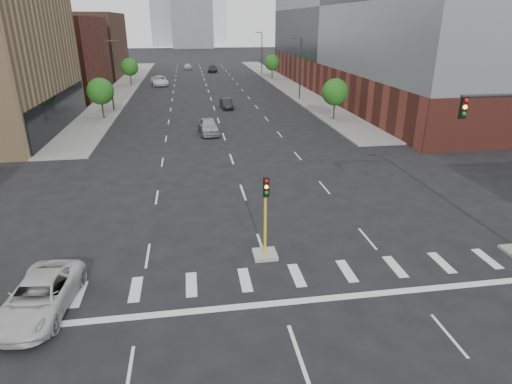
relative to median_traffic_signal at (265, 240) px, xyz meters
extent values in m
cube|color=gray|center=(-15.00, 65.03, -0.90)|extent=(5.00, 92.00, 0.15)
cube|color=gray|center=(15.00, 65.03, -0.90)|extent=(5.00, 92.00, 0.15)
cube|color=brown|center=(-27.50, 57.03, 5.03)|extent=(20.00, 22.00, 12.00)
cube|color=brown|center=(-27.50, 83.03, 5.53)|extent=(20.00, 24.00, 13.00)
cube|color=brown|center=(29.50, 51.03, 1.53)|extent=(24.00, 70.00, 5.00)
cube|color=slate|center=(29.50, 51.03, 12.53)|extent=(24.00, 70.00, 17.00)
cube|color=#999993|center=(0.00, 0.03, -0.87)|extent=(1.20, 1.20, 0.20)
cylinder|color=gold|center=(0.00, 0.03, 0.83)|extent=(0.14, 0.14, 3.20)
cube|color=black|center=(0.00, -0.15, 2.93)|extent=(0.28, 0.18, 1.00)
sphere|color=red|center=(0.00, -0.25, 3.28)|extent=(0.18, 0.18, 0.18)
sphere|color=orange|center=(0.00, -0.25, 2.98)|extent=(0.18, 0.18, 0.18)
sphere|color=#0C7F19|center=(0.00, -0.25, 2.68)|extent=(0.18, 0.18, 0.18)
cylinder|color=#2D2D30|center=(11.00, -1.47, 7.23)|extent=(5.00, 0.16, 0.16)
cube|color=black|center=(8.70, -1.47, 6.73)|extent=(0.28, 0.18, 1.00)
sphere|color=red|center=(8.70, -1.59, 7.08)|extent=(0.18, 0.18, 0.18)
sphere|color=orange|center=(8.70, -1.59, 6.78)|extent=(0.18, 0.18, 0.18)
sphere|color=#0C7F19|center=(8.70, -1.59, 6.48)|extent=(0.18, 0.18, 0.18)
cylinder|color=#2D2D30|center=(13.50, 46.03, 3.53)|extent=(0.20, 0.20, 9.00)
cube|color=#2D2D30|center=(12.70, 46.03, 8.03)|extent=(1.40, 0.22, 0.15)
cylinder|color=#2D2D30|center=(13.50, 81.03, 3.53)|extent=(0.20, 0.20, 9.00)
cube|color=#2D2D30|center=(12.70, 81.03, 8.03)|extent=(1.40, 0.22, 0.15)
cylinder|color=#2D2D30|center=(-13.50, 41.03, 3.53)|extent=(0.20, 0.20, 9.00)
cube|color=#2D2D30|center=(-12.70, 41.03, 8.03)|extent=(1.40, 0.22, 0.15)
cylinder|color=#382619|center=(-14.00, 36.03, 0.05)|extent=(0.20, 0.20, 1.75)
sphere|color=#165416|center=(-14.00, 36.03, 2.43)|extent=(3.20, 3.20, 3.20)
cylinder|color=#382619|center=(-14.00, 66.03, 0.05)|extent=(0.20, 0.20, 1.75)
sphere|color=#165416|center=(-14.00, 66.03, 2.43)|extent=(3.20, 3.20, 3.20)
cylinder|color=#382619|center=(14.00, 31.03, 0.05)|extent=(0.20, 0.20, 1.75)
sphere|color=#165416|center=(14.00, 31.03, 2.43)|extent=(3.20, 3.20, 3.20)
cylinder|color=#382619|center=(14.00, 71.03, 0.05)|extent=(0.20, 0.20, 1.75)
sphere|color=#165416|center=(14.00, 71.03, 2.43)|extent=(3.20, 3.20, 3.20)
imported|color=#A7A7AB|center=(-1.50, 26.49, -0.14)|extent=(2.32, 5.02, 1.67)
imported|color=black|center=(1.72, 40.69, -0.31)|extent=(1.70, 4.14, 1.33)
imported|color=white|center=(-8.72, 65.57, -0.12)|extent=(3.76, 6.51, 1.71)
imported|color=black|center=(2.59, 86.93, -0.24)|extent=(2.69, 5.30, 1.48)
imported|color=silver|center=(-3.23, 94.14, -0.26)|extent=(2.12, 4.36, 1.43)
imported|color=silver|center=(-10.00, -2.97, -0.25)|extent=(2.91, 5.42, 1.45)
camera|label=1|loc=(-3.42, -18.95, 10.32)|focal=30.00mm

